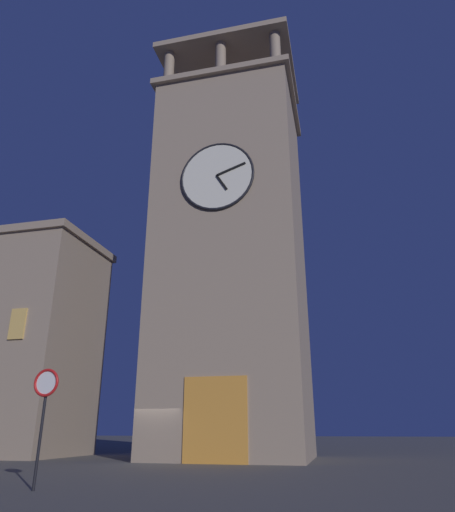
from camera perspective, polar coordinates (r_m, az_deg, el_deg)
ground_plane at (r=25.15m, az=-8.62°, el=-23.80°), size 200.00×200.00×0.00m
clocktower at (r=29.30m, az=0.59°, el=0.34°), size 9.09×8.23×28.96m
no_horn_sign at (r=14.53m, az=-21.49°, el=-15.39°), size 0.78×0.14×3.15m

